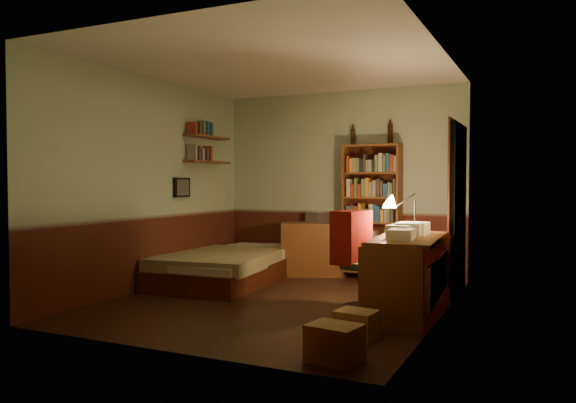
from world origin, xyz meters
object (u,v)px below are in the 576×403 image
at_px(cardboard_box_b, 357,324).
at_px(bookshelf, 372,212).
at_px(bed, 229,255).
at_px(desk_lamp, 415,203).
at_px(office_chair, 369,258).
at_px(mini_stereo, 317,217).
at_px(desk, 409,276).
at_px(dresser, 311,249).
at_px(cardboard_box_a, 334,343).

bearing_deg(cardboard_box_b, bookshelf, 104.33).
height_order(bed, desk_lamp, desk_lamp).
height_order(bed, office_chair, office_chair).
distance_m(mini_stereo, office_chair, 2.35).
bearing_deg(cardboard_box_b, mini_stereo, 118.09).
xyz_separation_m(mini_stereo, office_chair, (1.35, -1.91, -0.28)).
distance_m(bookshelf, cardboard_box_b, 3.05).
height_order(mini_stereo, desk, mini_stereo).
bearing_deg(cardboard_box_b, desk, 78.61).
distance_m(dresser, desk, 2.50).
xyz_separation_m(dresser, mini_stereo, (0.04, 0.13, 0.45)).
height_order(bookshelf, desk_lamp, bookshelf).
distance_m(office_chair, cardboard_box_a, 1.73).
xyz_separation_m(bookshelf, cardboard_box_a, (0.78, -3.53, -0.78)).
relative_size(mini_stereo, cardboard_box_a, 0.74).
height_order(mini_stereo, bookshelf, bookshelf).
distance_m(bed, mini_stereo, 1.40).
relative_size(dresser, office_chair, 0.78).
height_order(dresser, desk_lamp, desk_lamp).
height_order(bookshelf, desk, bookshelf).
xyz_separation_m(dresser, cardboard_box_a, (1.64, -3.45, -0.23)).
bearing_deg(bookshelf, mini_stereo, 178.16).
distance_m(bed, cardboard_box_b, 3.07).
bearing_deg(office_chair, desk_lamp, 62.98).
height_order(mini_stereo, cardboard_box_b, mini_stereo).
xyz_separation_m(bed, bookshelf, (1.68, 0.95, 0.57)).
xyz_separation_m(dresser, desk, (1.79, -1.75, 0.02)).
relative_size(bed, bookshelf, 1.26).
height_order(bed, desk, desk).
bearing_deg(bed, dresser, 42.91).
bearing_deg(cardboard_box_a, bed, 133.65).
bearing_deg(desk, cardboard_box_a, -98.62).
xyz_separation_m(bed, cardboard_box_a, (2.46, -2.58, -0.20)).
height_order(desk, desk_lamp, desk_lamp).
bearing_deg(desk_lamp, mini_stereo, 124.70).
relative_size(bed, cardboard_box_b, 6.98).
height_order(desk_lamp, cardboard_box_a, desk_lamp).
height_order(desk_lamp, cardboard_box_b, desk_lamp).
bearing_deg(dresser, office_chair, -75.98).
relative_size(bookshelf, cardboard_box_a, 4.95).
relative_size(desk_lamp, office_chair, 0.59).
height_order(bed, cardboard_box_b, bed).
distance_m(dresser, cardboard_box_a, 3.83).
bearing_deg(dresser, mini_stereo, 47.08).
height_order(mini_stereo, desk_lamp, desk_lamp).
relative_size(bookshelf, cardboard_box_b, 5.54).
height_order(bed, cardboard_box_a, bed).
bearing_deg(desk, bed, 157.89).
distance_m(desk_lamp, cardboard_box_a, 2.35).
relative_size(bookshelf, desk, 1.26).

